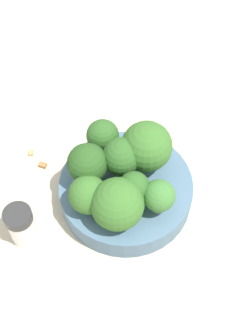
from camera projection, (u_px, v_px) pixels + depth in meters
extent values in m
plane|color=beige|center=(126.00, 198.00, 0.58)|extent=(3.00, 3.00, 0.00)
cylinder|color=slate|center=(126.00, 191.00, 0.56)|extent=(0.16, 0.16, 0.03)
cylinder|color=#7A9E5B|center=(118.00, 213.00, 0.52)|extent=(0.02, 0.02, 0.02)
sphere|color=#386B28|center=(117.00, 204.00, 0.50)|extent=(0.06, 0.06, 0.06)
cylinder|color=#8EB770|center=(89.00, 174.00, 0.54)|extent=(0.02, 0.02, 0.03)
sphere|color=#28511E|center=(87.00, 163.00, 0.52)|extent=(0.05, 0.05, 0.05)
cylinder|color=#84AD66|center=(133.00, 196.00, 0.53)|extent=(0.02, 0.02, 0.02)
sphere|color=#2D5B23|center=(133.00, 187.00, 0.51)|extent=(0.04, 0.04, 0.04)
cylinder|color=#7A9E5B|center=(158.00, 204.00, 0.52)|extent=(0.02, 0.02, 0.02)
sphere|color=#3D7533|center=(159.00, 196.00, 0.51)|extent=(0.04, 0.04, 0.04)
cylinder|color=#8EB770|center=(89.00, 202.00, 0.53)|extent=(0.02, 0.02, 0.02)
sphere|color=#386B28|center=(88.00, 195.00, 0.51)|extent=(0.04, 0.04, 0.04)
cylinder|color=#8EB770|center=(119.00, 168.00, 0.54)|extent=(0.02, 0.02, 0.03)
sphere|color=#2D5B23|center=(119.00, 157.00, 0.53)|extent=(0.04, 0.04, 0.04)
cylinder|color=#84AD66|center=(146.00, 159.00, 0.55)|extent=(0.02, 0.02, 0.03)
sphere|color=#386B28|center=(147.00, 146.00, 0.53)|extent=(0.06, 0.06, 0.06)
cylinder|color=#84AD66|center=(103.00, 146.00, 0.57)|extent=(0.02, 0.02, 0.03)
sphere|color=#2D5B23|center=(103.00, 136.00, 0.55)|extent=(0.04, 0.04, 0.04)
cylinder|color=silver|center=(22.00, 228.00, 0.53)|extent=(0.03, 0.03, 0.04)
cylinder|color=#2D2D2D|center=(18.00, 216.00, 0.51)|extent=(0.03, 0.03, 0.01)
cube|color=tan|center=(31.00, 152.00, 0.61)|extent=(0.01, 0.01, 0.01)
cube|color=olive|center=(42.00, 164.00, 0.60)|extent=(0.01, 0.01, 0.01)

